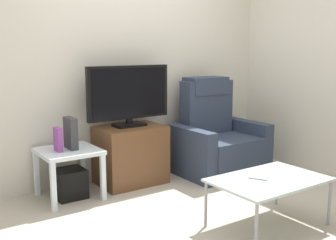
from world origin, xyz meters
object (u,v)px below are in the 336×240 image
Objects in this scene: subwoofer_box at (70,183)px; game_console at (71,133)px; tv_stand at (131,155)px; book_upright at (58,140)px; television at (129,95)px; coffee_table at (269,182)px; side_table at (68,157)px; recliner_armchair at (217,140)px; cell_phone at (259,178)px.

subwoofer_box is 0.49m from game_console.
book_upright is at bearing -175.23° from tv_stand.
television is 1.72m from coffee_table.
side_table is (-0.70, -0.05, 0.09)m from tv_stand.
side_table is 1.81× the size of game_console.
tv_stand is at bearing 3.16° from game_console.
book_upright is 1.91m from coffee_table.
recliner_armchair is 1.75m from subwoofer_box.
television is at bearing 6.12° from book_upright.
television is at bearing 72.27° from cell_phone.
coffee_table is (1.17, -1.50, -0.21)m from book_upright.
cell_phone reaches higher than subwoofer_box.
television reaches higher than book_upright.
book_upright is 1.48× the size of cell_phone.
tv_stand is 0.74× the size of television.
recliner_armchair is at bearing -11.87° from television.
game_console is 1.86m from coffee_table.
cell_phone is at bearing -78.77° from television.
tv_stand is 0.85m from book_upright.
cell_phone is (0.97, -1.48, -0.22)m from game_console.
tv_stand is 0.71m from side_table.
recliner_armchair is 3.88× the size of subwoofer_box.
cell_phone is (1.00, -1.47, 0.00)m from side_table.
game_console is (0.04, 0.01, 0.22)m from side_table.
television is 1.71× the size of side_table.
tv_stand is 1.61m from coffee_table.
recliner_armchair is 1.72m from game_console.
subwoofer_box is (-0.70, -0.07, -0.80)m from television.
television reaches higher than recliner_armchair.
book_upright is at bearing 98.37° from cell_phone.
television is 1.65m from cell_phone.
book_upright reaches higher than cell_phone.
tv_stand is at bearing 3.82° from subwoofer_box.
television is 1.20m from recliner_armchair.
cell_phone is (1.10, -1.45, -0.18)m from book_upright.
side_table is at bearing -164.05° from game_console.
recliner_armchair is 1.73m from side_table.
book_upright reaches higher than side_table.
side_table is 2.44× the size of book_upright.
cell_phone is (0.30, -1.51, 0.09)m from tv_stand.
tv_stand is at bearing -90.00° from television.
side_table reaches higher than cell_phone.
television is 0.86× the size of recliner_armchair.
television is 0.88m from book_upright.
subwoofer_box is at bearing -164.05° from game_console.
television is 0.89m from side_table.
book_upright is 0.74× the size of game_console.
subwoofer_box is (-1.73, 0.15, -0.23)m from recliner_armchair.
coffee_table reaches higher than subwoofer_box.
book_upright reaches higher than subwoofer_box.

